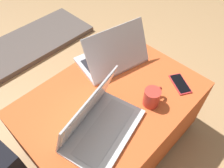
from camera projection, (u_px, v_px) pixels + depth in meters
name	position (u px, v px, depth m)	size (l,w,h in m)	color
ground_plane	(112.00, 138.00, 1.41)	(14.00, 14.00, 0.00)	tan
ottoman	(112.00, 120.00, 1.24)	(0.89, 0.64, 0.43)	maroon
laptop_near	(98.00, 123.00, 0.93)	(0.41, 0.30, 0.23)	silver
laptop_far	(113.00, 56.00, 1.20)	(0.40, 0.31, 0.23)	silver
cell_phone	(180.00, 84.00, 1.13)	(0.13, 0.15, 0.01)	red
coffee_mug	(152.00, 97.00, 1.02)	(0.11, 0.08, 0.09)	red
fireplace_hearth	(16.00, 51.00, 1.93)	(1.40, 0.50, 0.04)	#564C47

